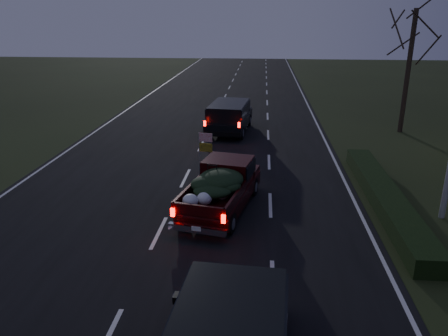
# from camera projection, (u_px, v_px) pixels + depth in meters

# --- Properties ---
(ground) EXTENTS (120.00, 120.00, 0.00)m
(ground) POSITION_uv_depth(u_px,v_px,m) (159.00, 233.00, 14.03)
(ground) COLOR black
(ground) RESTS_ON ground
(road_asphalt) EXTENTS (14.00, 120.00, 0.02)m
(road_asphalt) POSITION_uv_depth(u_px,v_px,m) (159.00, 233.00, 14.02)
(road_asphalt) COLOR black
(road_asphalt) RESTS_ON ground
(hedge_row) EXTENTS (1.00, 10.00, 0.60)m
(hedge_row) POSITION_uv_depth(u_px,v_px,m) (385.00, 196.00, 16.11)
(hedge_row) COLOR black
(hedge_row) RESTS_ON ground
(bare_tree_far) EXTENTS (3.60, 3.60, 7.00)m
(bare_tree_far) POSITION_uv_depth(u_px,v_px,m) (412.00, 41.00, 24.51)
(bare_tree_far) COLOR black
(bare_tree_far) RESTS_ON ground
(pickup_truck) EXTENTS (2.71, 5.00, 2.49)m
(pickup_truck) POSITION_uv_depth(u_px,v_px,m) (222.00, 185.00, 15.47)
(pickup_truck) COLOR black
(pickup_truck) RESTS_ON ground
(lead_suv) EXTENTS (2.56, 5.21, 1.45)m
(lead_suv) POSITION_uv_depth(u_px,v_px,m) (229.00, 114.00, 25.78)
(lead_suv) COLOR black
(lead_suv) RESTS_ON ground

